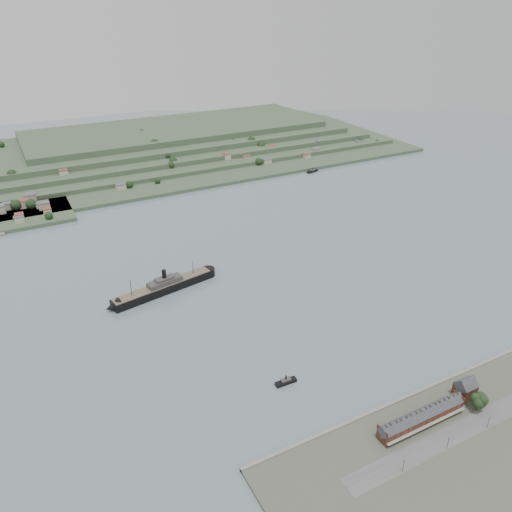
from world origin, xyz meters
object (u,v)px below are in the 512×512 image
gabled_building (465,388)px  tugboat (286,382)px  steamship (161,288)px  terrace_row (421,417)px  fig_tree (480,400)px

gabled_building → tugboat: gabled_building is taller
steamship → tugboat: size_ratio=6.91×
terrace_row → gabled_building: (37.50, 4.02, 1.34)m
terrace_row → tugboat: (-47.58, 63.35, -5.33)m
steamship → fig_tree: size_ratio=8.21×
terrace_row → steamship: 214.42m
gabled_building → steamship: size_ratio=0.15×
steamship → fig_tree: bearing=-60.0°
terrace_row → gabled_building: gabled_building is taller
gabled_building → tugboat: size_ratio=1.02×
terrace_row → fig_tree: fig_tree is taller
terrace_row → steamship: (-82.24, 198.01, -2.58)m
terrace_row → steamship: size_ratio=0.58×
gabled_building → steamship: bearing=121.7°
tugboat → terrace_row: bearing=-53.1°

